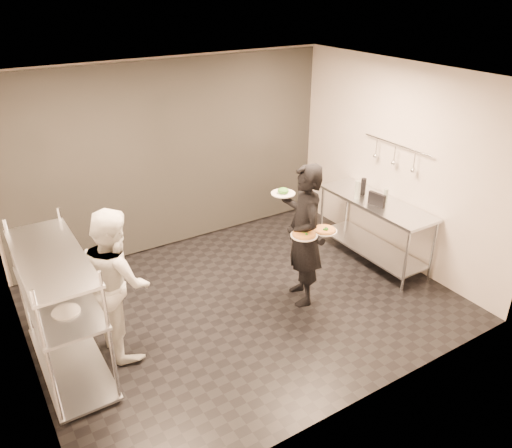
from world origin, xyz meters
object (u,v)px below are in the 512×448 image
waiter (304,236)px  bottle_clear (386,196)px  chef (117,281)px  bottle_dark (363,187)px  pizza_plate_far (325,230)px  pizza_plate_near (304,235)px  salad_plate (283,192)px  prep_counter (375,220)px  bottle_green (357,190)px  pass_rack (60,307)px  pos_monitor (377,199)px

waiter → bottle_clear: bearing=116.2°
chef → bottle_dark: bearing=-87.8°
pizza_plate_far → bottle_clear: bearing=16.2°
bottle_clear → pizza_plate_near: bearing=-167.3°
waiter → salad_plate: size_ratio=6.14×
pizza_plate_far → bottle_dark: size_ratio=1.21×
bottle_dark → prep_counter: bearing=-87.5°
prep_counter → bottle_green: bottle_green is taller
pizza_plate_far → salad_plate: salad_plate is taller
bottle_dark → chef: bearing=-176.3°
prep_counter → bottle_clear: 0.41m
prep_counter → chef: 3.74m
salad_plate → bottle_clear: 1.70m
waiter → pizza_plate_far: waiter is taller
pizza_plate_far → bottle_clear: bottle_clear is taller
pizza_plate_far → bottle_clear: size_ratio=1.53×
pass_rack → salad_plate: bearing=1.1°
prep_counter → waiter: waiter is taller
salad_plate → pos_monitor: bearing=-6.2°
waiter → pos_monitor: (1.37, 0.18, 0.10)m
waiter → chef: bearing=-79.3°
prep_counter → pizza_plate_near: (-1.64, -0.47, 0.42)m
chef → salad_plate: chef is taller
pizza_plate_near → pizza_plate_far: (0.28, -0.03, -0.00)m
pizza_plate_far → bottle_clear: (1.42, 0.41, -0.03)m
pass_rack → pos_monitor: 4.22m
prep_counter → pizza_plate_far: 1.50m
pass_rack → pizza_plate_far: size_ratio=5.29×
pass_rack → pos_monitor: bearing=-1.4°
bottle_green → bottle_dark: 0.16m
bottle_green → pizza_plate_near: bearing=-154.4°
prep_counter → pos_monitor: pos_monitor is taller
pass_rack → prep_counter: size_ratio=0.89×
pos_monitor → bottle_clear: bottle_clear is taller
waiter → pos_monitor: 1.39m
pass_rack → bottle_clear: 4.41m
bottle_green → bottle_clear: size_ratio=1.33×
pizza_plate_near → pos_monitor: size_ratio=1.25×
waiter → pizza_plate_near: bearing=-19.3°
pass_rack → pizza_plate_far: pass_rack is taller
waiter → pos_monitor: size_ratio=7.12×
pizza_plate_near → bottle_dark: (1.62, 0.75, -0.00)m
pos_monitor → bottle_green: bottle_green is taller
chef → salad_plate: (2.15, 0.01, 0.55)m
bottle_dark → pos_monitor: bearing=-105.6°
waiter → salad_plate: 0.59m
pass_rack → chef: 0.61m
chef → bottle_clear: (3.80, -0.13, 0.18)m
pizza_plate_near → pizza_plate_far: 0.28m
prep_counter → bottle_clear: size_ratio=9.11×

